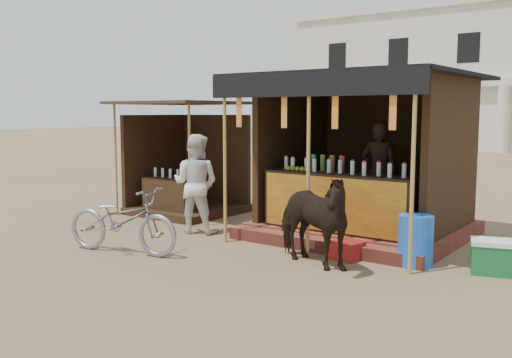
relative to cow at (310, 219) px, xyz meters
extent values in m
plane|color=#846B4C|center=(-1.30, -1.12, -0.67)|extent=(120.00, 120.00, 0.00)
cube|color=#984131|center=(-0.30, 2.38, -0.56)|extent=(3.40, 2.80, 0.22)
cube|color=#984131|center=(-0.30, 0.83, -0.57)|extent=(3.40, 0.35, 0.20)
cube|color=#382414|center=(-0.30, 1.43, 0.03)|extent=(2.60, 0.55, 0.95)
cube|color=orange|center=(-0.30, 1.14, 0.03)|extent=(2.50, 0.02, 0.88)
cube|color=#382414|center=(-0.30, 3.63, 0.80)|extent=(3.00, 0.12, 2.50)
cube|color=#382414|center=(-1.80, 2.38, 0.80)|extent=(0.12, 2.50, 2.50)
cube|color=#382414|center=(1.20, 2.38, 0.80)|extent=(0.12, 2.50, 2.50)
cube|color=black|center=(-0.30, 2.18, 2.08)|extent=(3.60, 3.60, 0.06)
cube|color=black|center=(-0.30, 0.40, 1.90)|extent=(3.60, 0.06, 0.36)
cylinder|color=tan|center=(-1.90, 0.43, 0.71)|extent=(0.06, 0.06, 2.75)
cylinder|color=tan|center=(-0.30, 0.43, 0.71)|extent=(0.06, 0.06, 2.75)
cylinder|color=tan|center=(1.30, 0.43, 0.71)|extent=(0.06, 0.06, 2.75)
cube|color=red|center=(-1.60, 0.43, 1.53)|extent=(0.10, 0.02, 0.55)
cube|color=red|center=(-0.73, 0.43, 1.53)|extent=(0.10, 0.02, 0.55)
cube|color=red|center=(0.14, 0.43, 1.53)|extent=(0.10, 0.02, 0.55)
cube|color=red|center=(1.00, 0.43, 1.53)|extent=(0.10, 0.02, 0.55)
imported|color=black|center=(-0.08, 2.48, 0.45)|extent=(0.74, 0.58, 1.78)
cube|color=#382414|center=(-4.30, 2.08, -0.59)|extent=(2.00, 2.00, 0.15)
cube|color=#382414|center=(-4.30, 3.03, 0.38)|extent=(1.90, 0.10, 2.10)
cube|color=#382414|center=(-5.25, 2.08, 0.38)|extent=(0.10, 1.90, 2.10)
cube|color=#472D19|center=(-4.30, 1.98, 1.68)|extent=(2.40, 2.40, 0.06)
cylinder|color=tan|center=(-5.35, 1.03, 0.51)|extent=(0.05, 0.05, 2.35)
cylinder|color=tan|center=(-3.25, 1.03, 0.51)|extent=(0.05, 0.05, 2.35)
cube|color=#382414|center=(-4.30, 1.58, -0.27)|extent=(1.20, 0.50, 0.80)
imported|color=black|center=(0.00, 0.00, 0.00)|extent=(1.72, 1.15, 1.33)
imported|color=#94939B|center=(-2.70, -1.09, -0.16)|extent=(2.04, 1.11, 1.02)
imported|color=white|center=(-2.81, 0.71, 0.22)|extent=(1.03, 0.91, 1.77)
cylinder|color=blue|center=(1.21, 0.88, -0.30)|extent=(0.64, 0.64, 0.73)
cube|color=maroon|center=(0.26, 0.63, -0.53)|extent=(0.48, 0.47, 0.26)
cube|color=#16662F|center=(2.23, 1.12, -0.47)|extent=(0.72, 0.59, 0.40)
cube|color=white|center=(2.23, 1.12, -0.24)|extent=(0.74, 0.62, 0.06)
cube|color=silver|center=(-3.30, 25.28, 3.03)|extent=(26.00, 0.50, 0.40)
cylinder|color=silver|center=(-15.30, 25.28, 1.13)|extent=(0.70, 0.70, 3.60)
cylinder|color=silver|center=(-12.30, 25.28, 1.13)|extent=(0.70, 0.70, 3.60)
cylinder|color=silver|center=(-9.30, 25.28, 1.13)|extent=(0.70, 0.70, 3.60)
cylinder|color=silver|center=(-6.30, 25.28, 1.13)|extent=(0.70, 0.70, 3.60)
cylinder|color=silver|center=(-3.30, 25.28, 1.13)|extent=(0.70, 0.70, 3.60)
camera|label=1|loc=(4.05, -6.81, 1.51)|focal=40.00mm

